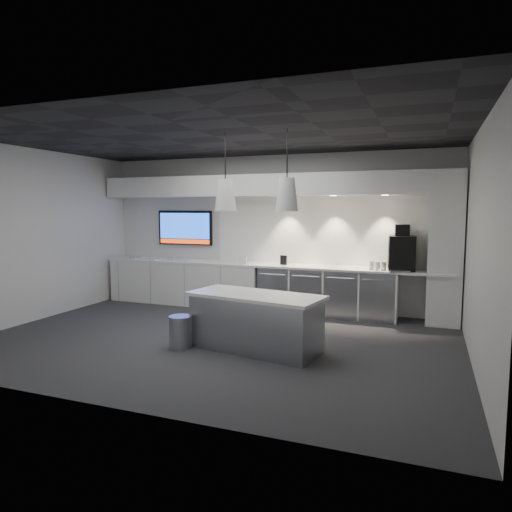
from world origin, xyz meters
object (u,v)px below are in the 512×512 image
at_px(bin, 180,332).
at_px(coffee_machine, 401,251).
at_px(wall_tv, 185,228).
at_px(island, 255,322).

xyz_separation_m(bin, coffee_machine, (2.80, 2.74, 1.00)).
bearing_deg(wall_tv, coffee_machine, -3.21).
height_order(island, bin, island).
bearing_deg(coffee_machine, bin, -142.50).
bearing_deg(island, coffee_machine, 63.93).
distance_m(wall_tv, island, 3.93).
xyz_separation_m(island, coffee_machine, (1.78, 2.44, 0.83)).
xyz_separation_m(wall_tv, coffee_machine, (4.40, -0.25, -0.33)).
xyz_separation_m(island, bin, (-1.02, -0.30, -0.17)).
relative_size(wall_tv, bin, 2.73).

